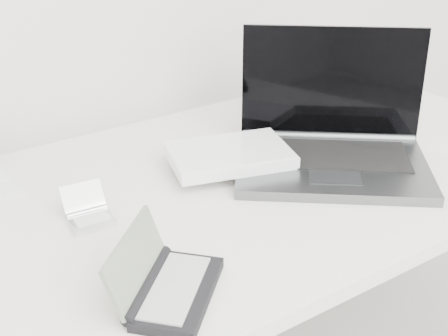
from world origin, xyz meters
TOP-DOWN VIEW (x-y plane):
  - desk at (0.00, 1.55)m, footprint 1.60×0.80m
  - laptop_large at (0.20, 1.52)m, footprint 0.59×0.49m
  - pda_silver at (-0.30, 1.57)m, footprint 0.09×0.10m
  - palmtop_charcoal at (-0.29, 1.29)m, footprint 0.23×0.23m

SIDE VIEW (x-z plane):
  - desk at x=0.00m, z-range 0.32..1.05m
  - pda_silver at x=-0.30m, z-range 0.71..0.77m
  - palmtop_charcoal at x=-0.29m, z-range 0.70..0.80m
  - laptop_large at x=0.20m, z-range 0.64..0.92m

